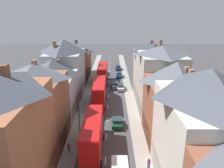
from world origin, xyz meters
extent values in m
cube|color=gray|center=(-5.10, 38.00, 0.07)|extent=(2.20, 104.00, 0.14)
cube|color=gray|center=(5.10, 38.00, 0.07)|extent=(2.20, 104.00, 0.14)
cube|color=silver|center=(0.00, 12.00, 0.01)|extent=(0.14, 1.80, 0.01)
cube|color=silver|center=(0.00, 18.00, 0.01)|extent=(0.14, 1.80, 0.01)
cube|color=silver|center=(0.00, 24.00, 0.01)|extent=(0.14, 1.80, 0.01)
cube|color=silver|center=(0.00, 30.00, 0.01)|extent=(0.14, 1.80, 0.01)
cube|color=silver|center=(0.00, 36.00, 0.01)|extent=(0.14, 1.80, 0.01)
cube|color=silver|center=(0.00, 42.00, 0.01)|extent=(0.14, 1.80, 0.01)
cube|color=silver|center=(0.00, 48.00, 0.01)|extent=(0.14, 1.80, 0.01)
cube|color=silver|center=(0.00, 54.00, 0.01)|extent=(0.14, 1.80, 0.01)
cube|color=silver|center=(0.00, 60.00, 0.01)|extent=(0.14, 1.80, 0.01)
cube|color=silver|center=(0.00, 66.00, 0.01)|extent=(0.14, 1.80, 0.01)
cube|color=silver|center=(0.00, 72.00, 0.01)|extent=(0.14, 1.80, 0.01)
cube|color=silver|center=(0.00, 78.00, 0.01)|extent=(0.14, 1.80, 0.01)
cube|color=silver|center=(0.00, 84.00, 0.01)|extent=(0.14, 1.80, 0.01)
cube|color=#A36042|center=(-10.20, 5.80, 5.92)|extent=(8.00, 11.92, 11.83)
cube|color=brown|center=(-9.18, 6.90, 13.66)|extent=(0.60, 0.90, 1.50)
cube|color=brown|center=(-10.20, 16.44, 5.16)|extent=(8.00, 9.36, 10.31)
cube|color=#1E5133|center=(-6.26, 16.44, 1.60)|extent=(0.12, 8.61, 3.20)
pyramid|color=#565B66|center=(-10.20, 16.44, 11.31)|extent=(8.00, 9.36, 1.99)
cube|color=#99664C|center=(-10.61, 18.64, 11.88)|extent=(0.60, 0.90, 1.15)
cube|color=#ADB2B7|center=(-10.20, 26.35, 3.99)|extent=(8.00, 10.45, 7.99)
cube|color=black|center=(-6.26, 26.35, 1.60)|extent=(0.12, 9.61, 3.20)
pyramid|color=#474C56|center=(-10.20, 26.35, 9.48)|extent=(8.00, 10.45, 2.98)
cube|color=brown|center=(-9.30, 28.02, 10.03)|extent=(0.60, 0.90, 1.11)
cube|color=#ADB2B7|center=(-10.20, 37.21, 5.24)|extent=(8.00, 11.28, 10.49)
cube|color=#1E5133|center=(-6.26, 37.21, 1.60)|extent=(0.12, 10.38, 3.20)
pyramid|color=#474C56|center=(-10.20, 37.21, 11.97)|extent=(8.00, 11.28, 2.96)
cube|color=#99664C|center=(-11.64, 34.92, 12.63)|extent=(0.60, 0.90, 1.33)
cube|color=brown|center=(-10.20, 46.60, 4.95)|extent=(8.00, 7.50, 9.90)
cube|color=olive|center=(-6.26, 46.60, 1.60)|extent=(0.12, 6.90, 3.20)
pyramid|color=#565B66|center=(-10.20, 46.60, 10.71)|extent=(8.00, 7.50, 1.61)
cube|color=brown|center=(-11.25, 44.68, 11.37)|extent=(0.60, 0.90, 1.32)
cube|color=brown|center=(-9.05, 48.16, 11.38)|extent=(0.60, 0.90, 1.34)
cube|color=#935138|center=(-10.20, 55.20, 3.66)|extent=(8.00, 9.70, 7.33)
cube|color=navy|center=(-6.26, 55.20, 1.60)|extent=(0.12, 8.92, 3.20)
pyramid|color=#383D47|center=(-10.20, 55.20, 8.55)|extent=(8.00, 9.70, 2.44)
cube|color=brown|center=(-10.22, 55.98, 9.08)|extent=(0.60, 0.90, 1.07)
cube|color=beige|center=(10.20, 6.76, 5.58)|extent=(8.00, 11.94, 11.15)
pyramid|color=#474C56|center=(10.20, 6.76, 12.64)|extent=(8.00, 11.94, 2.97)
cube|color=#935138|center=(10.20, 17.58, 4.74)|extent=(8.00, 9.69, 9.48)
cube|color=maroon|center=(6.26, 17.58, 1.60)|extent=(0.12, 8.92, 3.20)
pyramid|color=#565B66|center=(10.20, 17.58, 10.96)|extent=(8.00, 9.69, 2.97)
cube|color=#99664C|center=(11.30, 16.46, 11.45)|extent=(0.60, 0.90, 0.98)
cube|color=#99664C|center=(11.33, 14.71, 11.48)|extent=(0.60, 0.90, 1.05)
cube|color=#BCB7A8|center=(10.20, 27.38, 5.86)|extent=(8.00, 9.91, 11.73)
cube|color=navy|center=(6.26, 27.38, 1.60)|extent=(0.12, 9.12, 3.20)
pyramid|color=#565B66|center=(10.20, 27.38, 12.54)|extent=(8.00, 9.91, 1.63)
cube|color=#99664C|center=(10.37, 30.15, 13.31)|extent=(0.60, 0.90, 1.54)
cube|color=#BCB7A8|center=(10.20, 36.21, 5.35)|extent=(8.00, 7.75, 10.70)
cube|color=navy|center=(6.26, 36.21, 1.60)|extent=(0.12, 7.13, 3.20)
pyramid|color=#383D47|center=(10.20, 36.21, 11.68)|extent=(8.00, 7.75, 1.95)
cube|color=brown|center=(11.35, 35.17, 12.46)|extent=(0.60, 0.90, 1.57)
cube|color=brown|center=(10.08, 38.11, 12.37)|extent=(0.60, 0.90, 1.38)
cube|color=red|center=(-1.80, 46.33, 1.65)|extent=(2.44, 10.80, 2.50)
cube|color=red|center=(-1.80, 46.33, 4.05)|extent=(2.44, 10.58, 2.30)
cube|color=red|center=(-1.80, 46.33, 5.25)|extent=(2.39, 10.37, 0.10)
cube|color=#28333D|center=(-1.80, 51.68, 1.85)|extent=(2.20, 0.10, 1.20)
cube|color=#28333D|center=(-1.80, 51.68, 4.15)|extent=(2.20, 0.10, 1.10)
cube|color=#28333D|center=(-2.99, 46.33, 1.90)|extent=(0.06, 9.18, 0.90)
cube|color=#28333D|center=(-2.99, 46.33, 4.15)|extent=(0.06, 9.18, 0.90)
cube|color=yellow|center=(-1.80, 51.68, 4.95)|extent=(1.34, 0.08, 0.32)
cylinder|color=black|center=(-3.02, 49.68, 0.50)|extent=(0.30, 1.00, 1.00)
cylinder|color=black|center=(-0.58, 49.68, 0.50)|extent=(0.30, 1.00, 1.00)
cylinder|color=black|center=(-3.02, 43.36, 0.50)|extent=(0.30, 1.00, 1.00)
cylinder|color=black|center=(-0.58, 43.36, 0.50)|extent=(0.30, 1.00, 1.00)
cube|color=red|center=(-1.80, 13.53, 1.65)|extent=(2.44, 10.80, 2.50)
cube|color=red|center=(-1.80, 13.53, 4.05)|extent=(2.44, 10.58, 2.30)
cube|color=red|center=(-1.80, 13.53, 5.25)|extent=(2.39, 10.37, 0.10)
cube|color=#28333D|center=(-1.80, 18.88, 1.85)|extent=(2.20, 0.10, 1.20)
cube|color=#28333D|center=(-1.80, 18.88, 4.15)|extent=(2.20, 0.10, 1.10)
cube|color=#28333D|center=(-2.99, 13.53, 1.90)|extent=(0.06, 9.18, 0.90)
cube|color=#28333D|center=(-2.99, 13.53, 4.15)|extent=(0.06, 9.18, 0.90)
cube|color=yellow|center=(-1.80, 18.88, 4.95)|extent=(1.34, 0.08, 0.32)
cylinder|color=black|center=(-3.02, 16.88, 0.50)|extent=(0.30, 1.00, 1.00)
cylinder|color=black|center=(-0.58, 16.88, 0.50)|extent=(0.30, 1.00, 1.00)
cylinder|color=black|center=(-3.02, 10.56, 0.50)|extent=(0.30, 1.00, 1.00)
cylinder|color=black|center=(-0.58, 10.56, 0.50)|extent=(0.30, 1.00, 1.00)
cube|color=red|center=(-1.80, 30.70, 1.65)|extent=(2.44, 10.80, 2.50)
cube|color=red|center=(-1.80, 30.70, 4.05)|extent=(2.44, 10.58, 2.30)
cube|color=red|center=(-1.80, 30.70, 5.25)|extent=(2.39, 10.37, 0.10)
cube|color=#28333D|center=(-1.80, 36.05, 1.85)|extent=(2.20, 0.10, 1.20)
cube|color=#28333D|center=(-1.80, 36.05, 4.15)|extent=(2.20, 0.10, 1.10)
cube|color=#28333D|center=(-2.99, 30.70, 1.90)|extent=(0.06, 9.18, 0.90)
cube|color=#28333D|center=(-2.99, 30.70, 4.15)|extent=(0.06, 9.18, 0.90)
cube|color=yellow|center=(-1.80, 36.05, 4.95)|extent=(1.34, 0.08, 0.32)
cylinder|color=black|center=(-3.02, 34.05, 0.50)|extent=(0.30, 1.00, 1.00)
cylinder|color=black|center=(-0.58, 34.05, 0.50)|extent=(0.30, 1.00, 1.00)
cylinder|color=black|center=(-3.02, 27.73, 0.50)|extent=(0.30, 1.00, 1.00)
cylinder|color=black|center=(-0.58, 27.73, 0.50)|extent=(0.30, 1.00, 1.00)
cube|color=#4C515B|center=(1.80, 42.17, 0.71)|extent=(1.70, 4.43, 0.80)
cube|color=#28333D|center=(1.80, 41.94, 1.41)|extent=(1.46, 2.21, 0.60)
cylinder|color=black|center=(0.95, 43.54, 0.31)|extent=(0.20, 0.62, 0.62)
cylinder|color=black|center=(2.65, 43.54, 0.31)|extent=(0.20, 0.62, 0.62)
cylinder|color=black|center=(0.95, 40.79, 0.31)|extent=(0.20, 0.62, 0.62)
cylinder|color=black|center=(2.65, 40.79, 0.31)|extent=(0.20, 0.62, 0.62)
cube|color=navy|center=(3.10, 61.99, 0.68)|extent=(1.70, 4.59, 0.74)
cube|color=#28333D|center=(3.10, 61.76, 1.35)|extent=(1.46, 2.30, 0.60)
cylinder|color=black|center=(2.25, 63.42, 0.31)|extent=(0.20, 0.62, 0.62)
cylinder|color=black|center=(3.95, 63.42, 0.31)|extent=(0.20, 0.62, 0.62)
cylinder|color=black|center=(2.25, 60.57, 0.31)|extent=(0.20, 0.62, 0.62)
cylinder|color=black|center=(3.95, 60.57, 0.31)|extent=(0.20, 0.62, 0.62)
cube|color=#144728|center=(1.80, 21.53, 0.64)|extent=(1.70, 3.99, 0.67)
cube|color=#28333D|center=(1.80, 21.33, 1.28)|extent=(1.46, 2.00, 0.60)
cylinder|color=black|center=(0.95, 22.77, 0.31)|extent=(0.20, 0.62, 0.62)
cylinder|color=black|center=(2.65, 22.77, 0.31)|extent=(0.20, 0.62, 0.62)
cylinder|color=black|center=(0.95, 20.29, 0.31)|extent=(0.20, 0.62, 0.62)
cylinder|color=black|center=(2.65, 20.29, 0.31)|extent=(0.20, 0.62, 0.62)
cube|color=navy|center=(-1.80, 56.73, 0.70)|extent=(1.70, 4.45, 0.78)
cube|color=#28333D|center=(-1.80, 56.50, 1.39)|extent=(1.46, 2.22, 0.60)
cylinder|color=black|center=(-2.65, 58.10, 0.31)|extent=(0.20, 0.62, 0.62)
cylinder|color=black|center=(-0.95, 58.10, 0.31)|extent=(0.20, 0.62, 0.62)
cylinder|color=black|center=(-2.65, 55.35, 0.31)|extent=(0.20, 0.62, 0.62)
cylinder|color=black|center=(-0.95, 55.35, 0.31)|extent=(0.20, 0.62, 0.62)
cube|color=#236093|center=(3.10, 52.57, 0.70)|extent=(1.70, 3.99, 0.78)
cube|color=#28333D|center=(3.10, 52.37, 1.39)|extent=(1.46, 2.00, 0.60)
cylinder|color=black|center=(2.25, 53.81, 0.31)|extent=(0.20, 0.62, 0.62)
cylinder|color=black|center=(3.95, 53.81, 0.31)|extent=(0.20, 0.62, 0.62)
cylinder|color=black|center=(2.25, 51.33, 0.31)|extent=(0.20, 0.62, 0.62)
cylinder|color=black|center=(3.95, 51.33, 0.31)|extent=(0.20, 0.62, 0.62)
cube|color=silver|center=(3.10, 40.83, 0.65)|extent=(1.70, 4.46, 0.68)
cube|color=#28333D|center=(3.10, 40.60, 1.29)|extent=(1.46, 2.23, 0.60)
cylinder|color=black|center=(2.25, 42.21, 0.31)|extent=(0.20, 0.62, 0.62)
cylinder|color=black|center=(3.95, 42.21, 0.31)|extent=(0.20, 0.62, 0.62)
cylinder|color=black|center=(2.25, 39.44, 0.31)|extent=(0.20, 0.62, 0.62)
cylinder|color=black|center=(3.95, 39.44, 0.31)|extent=(0.20, 0.62, 0.62)
cube|color=#28333D|center=(1.80, 9.78, 1.66)|extent=(1.76, 0.10, 0.90)
cylinder|color=#23232D|center=(5.42, 10.07, 0.56)|extent=(0.14, 0.14, 0.84)
cylinder|color=#23232D|center=(5.60, 10.07, 0.56)|extent=(0.14, 0.14, 0.84)
cube|color=#723384|center=(5.51, 10.07, 1.25)|extent=(0.36, 0.22, 0.54)
sphere|color=brown|center=(5.51, 10.07, 1.64)|extent=(0.22, 0.22, 0.22)
cylinder|color=brown|center=(-5.29, 13.57, 0.56)|extent=(0.14, 0.14, 0.84)
cylinder|color=brown|center=(-5.11, 13.57, 0.56)|extent=(0.14, 0.14, 0.84)
cube|color=red|center=(-5.20, 13.57, 1.25)|extent=(0.36, 0.22, 0.54)
sphere|color=#9E7051|center=(-5.20, 13.57, 1.64)|extent=(0.22, 0.22, 0.22)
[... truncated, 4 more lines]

